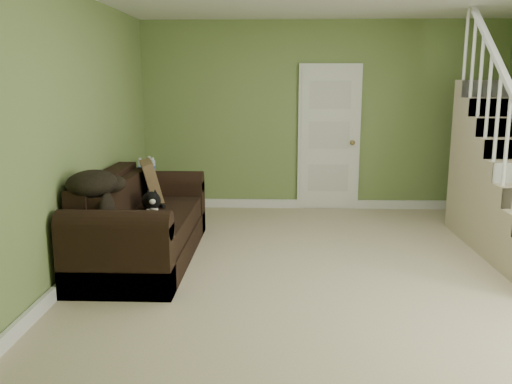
# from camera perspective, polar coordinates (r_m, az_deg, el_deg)

# --- Properties ---
(floor) EXTENTS (5.00, 5.50, 0.01)m
(floor) POSITION_cam_1_polar(r_m,az_deg,el_deg) (5.22, 9.13, -8.60)
(floor) COLOR tan
(floor) RESTS_ON ground
(wall_back) EXTENTS (5.00, 0.04, 2.60)m
(wall_back) POSITION_cam_1_polar(r_m,az_deg,el_deg) (7.65, 6.96, 7.89)
(wall_back) COLOR olive
(wall_back) RESTS_ON floor
(wall_front) EXTENTS (5.00, 0.04, 2.60)m
(wall_front) POSITION_cam_1_polar(r_m,az_deg,el_deg) (2.26, 18.55, -1.64)
(wall_front) COLOR olive
(wall_front) RESTS_ON floor
(wall_left) EXTENTS (0.04, 5.50, 2.60)m
(wall_left) POSITION_cam_1_polar(r_m,az_deg,el_deg) (5.22, -18.86, 5.61)
(wall_left) COLOR olive
(wall_left) RESTS_ON floor
(baseboard_back) EXTENTS (5.00, 0.04, 0.12)m
(baseboard_back) POSITION_cam_1_polar(r_m,az_deg,el_deg) (7.80, 6.76, -1.25)
(baseboard_back) COLOR white
(baseboard_back) RESTS_ON floor
(baseboard_left) EXTENTS (0.04, 5.50, 0.12)m
(baseboard_left) POSITION_cam_1_polar(r_m,az_deg,el_deg) (5.47, -17.70, -7.39)
(baseboard_left) COLOR white
(baseboard_left) RESTS_ON floor
(door) EXTENTS (0.86, 0.12, 2.02)m
(door) POSITION_cam_1_polar(r_m,az_deg,el_deg) (7.64, 7.69, 5.65)
(door) COLOR white
(door) RESTS_ON floor
(sofa) EXTENTS (0.95, 2.21, 0.87)m
(sofa) POSITION_cam_1_polar(r_m,az_deg,el_deg) (5.63, -12.17, -3.65)
(sofa) COLOR black
(sofa) RESTS_ON floor
(side_table) EXTENTS (0.53, 0.53, 0.83)m
(side_table) POSITION_cam_1_polar(r_m,az_deg,el_deg) (7.12, -11.20, -0.57)
(side_table) COLOR black
(side_table) RESTS_ON floor
(cat) EXTENTS (0.32, 0.52, 0.25)m
(cat) POSITION_cam_1_polar(r_m,az_deg,el_deg) (5.70, -11.02, -0.93)
(cat) COLOR black
(cat) RESTS_ON sofa
(banana) EXTENTS (0.08, 0.21, 0.06)m
(banana) POSITION_cam_1_polar(r_m,az_deg,el_deg) (5.12, -12.82, -3.25)
(banana) COLOR gold
(banana) RESTS_ON sofa
(throw_pillow) EXTENTS (0.38, 0.54, 0.50)m
(throw_pillow) POSITION_cam_1_polar(r_m,az_deg,el_deg) (6.23, -10.91, 1.00)
(throw_pillow) COLOR #4F391F
(throw_pillow) RESTS_ON sofa
(throw_blanket) EXTENTS (0.54, 0.64, 0.23)m
(throw_blanket) POSITION_cam_1_polar(r_m,az_deg,el_deg) (4.98, -16.90, 0.87)
(throw_blanket) COLOR black
(throw_blanket) RESTS_ON sofa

